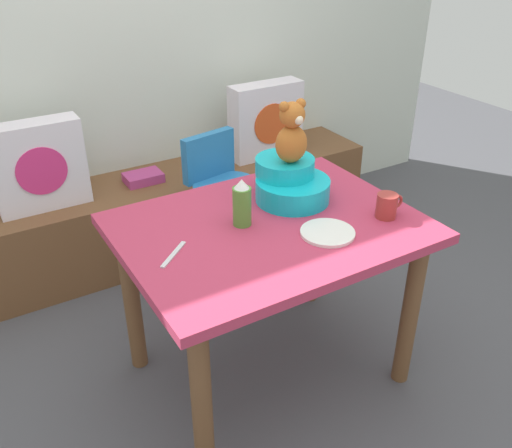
% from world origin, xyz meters
% --- Properties ---
extents(ground_plane, '(8.00, 8.00, 0.00)m').
position_xyz_m(ground_plane, '(0.00, 0.00, 0.00)').
color(ground_plane, '#4C4C51').
extents(back_wall, '(4.40, 0.10, 2.60)m').
position_xyz_m(back_wall, '(0.00, 1.44, 1.30)').
color(back_wall, silver).
rests_on(back_wall, ground_plane).
extents(window_bench, '(2.60, 0.44, 0.46)m').
position_xyz_m(window_bench, '(0.00, 1.17, 0.23)').
color(window_bench, brown).
rests_on(window_bench, ground_plane).
extents(pillow_floral_left, '(0.44, 0.15, 0.44)m').
position_xyz_m(pillow_floral_left, '(-0.60, 1.15, 0.68)').
color(pillow_floral_left, silver).
rests_on(pillow_floral_left, window_bench).
extents(pillow_floral_right, '(0.44, 0.15, 0.44)m').
position_xyz_m(pillow_floral_right, '(0.70, 1.15, 0.68)').
color(pillow_floral_right, silver).
rests_on(pillow_floral_right, window_bench).
extents(book_stack, '(0.20, 0.14, 0.05)m').
position_xyz_m(book_stack, '(-0.08, 1.17, 0.49)').
color(book_stack, '#B63A7B').
rests_on(book_stack, window_bench).
extents(dining_table, '(1.11, 0.84, 0.74)m').
position_xyz_m(dining_table, '(0.00, 0.00, 0.62)').
color(dining_table, '#B73351').
rests_on(dining_table, ground_plane).
extents(highchair, '(0.38, 0.49, 0.79)m').
position_xyz_m(highchair, '(0.20, 0.73, 0.52)').
color(highchair, '#2672B2').
rests_on(highchair, ground_plane).
extents(infant_seat_teal, '(0.30, 0.33, 0.16)m').
position_xyz_m(infant_seat_teal, '(0.18, 0.14, 0.81)').
color(infant_seat_teal, '#13B9CA').
rests_on(infant_seat_teal, dining_table).
extents(teddy_bear, '(0.13, 0.12, 0.25)m').
position_xyz_m(teddy_bear, '(0.18, 0.14, 1.02)').
color(teddy_bear, '#B46326').
rests_on(teddy_bear, infant_seat_teal).
extents(ketchup_bottle, '(0.07, 0.07, 0.18)m').
position_xyz_m(ketchup_bottle, '(-0.09, 0.05, 0.83)').
color(ketchup_bottle, '#4C8C33').
rests_on(ketchup_bottle, dining_table).
extents(coffee_mug, '(0.12, 0.08, 0.09)m').
position_xyz_m(coffee_mug, '(0.41, -0.18, 0.79)').
color(coffee_mug, '#9E332D').
rests_on(coffee_mug, dining_table).
extents(dinner_plate_near, '(0.20, 0.20, 0.01)m').
position_xyz_m(dinner_plate_near, '(0.14, -0.17, 0.75)').
color(dinner_plate_near, white).
rests_on(dinner_plate_near, dining_table).
extents(table_fork, '(0.14, 0.12, 0.01)m').
position_xyz_m(table_fork, '(-0.40, -0.02, 0.74)').
color(table_fork, silver).
rests_on(table_fork, dining_table).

